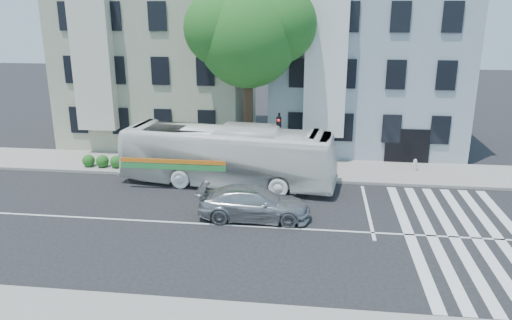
% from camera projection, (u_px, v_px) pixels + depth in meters
% --- Properties ---
extents(ground, '(120.00, 120.00, 0.00)m').
position_uv_depth(ground, '(222.00, 225.00, 21.83)').
color(ground, black).
rests_on(ground, ground).
extents(sidewalk_far, '(80.00, 4.00, 0.15)m').
position_uv_depth(sidewalk_far, '(247.00, 167.00, 29.39)').
color(sidewalk_far, gray).
rests_on(sidewalk_far, ground).
extents(building_left, '(12.00, 10.00, 11.00)m').
position_uv_depth(building_left, '(163.00, 60.00, 35.25)').
color(building_left, '#9B9F85').
rests_on(building_left, ground).
extents(building_right, '(12.00, 10.00, 11.00)m').
position_uv_depth(building_right, '(364.00, 63.00, 33.60)').
color(building_right, '#8F9EAA').
rests_on(building_right, ground).
extents(street_tree, '(7.30, 5.90, 11.10)m').
position_uv_depth(street_tree, '(249.00, 31.00, 27.79)').
color(street_tree, '#2D2116').
rests_on(street_tree, ground).
extents(bus, '(4.06, 11.73, 3.20)m').
position_uv_depth(bus, '(227.00, 156.00, 26.36)').
color(bus, white).
rests_on(bus, ground).
extents(sedan, '(2.13, 5.05, 1.46)m').
position_uv_depth(sedan, '(254.00, 203.00, 22.30)').
color(sedan, '#ADAFB4').
rests_on(sedan, ground).
extents(hedge, '(8.50, 0.88, 0.70)m').
position_uv_depth(hedge, '(159.00, 163.00, 28.71)').
color(hedge, '#296822').
rests_on(hedge, sidewalk_far).
extents(traffic_signal, '(0.40, 0.52, 3.79)m').
position_uv_depth(traffic_signal, '(279.00, 138.00, 26.50)').
color(traffic_signal, black).
rests_on(traffic_signal, ground).
extents(fire_hydrant, '(0.37, 0.22, 0.68)m').
position_uv_depth(fire_hydrant, '(415.00, 165.00, 28.50)').
color(fire_hydrant, beige).
rests_on(fire_hydrant, sidewalk_far).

